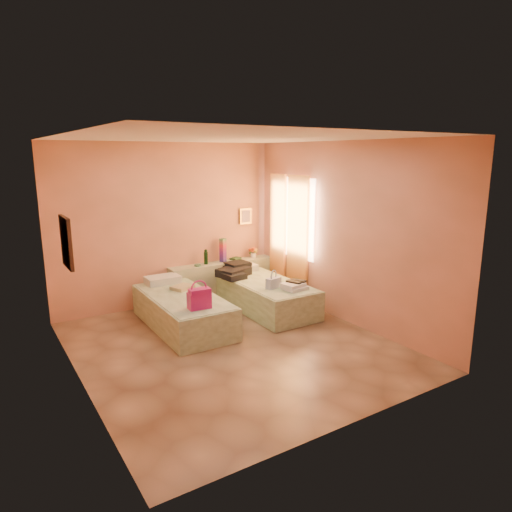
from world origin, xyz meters
The scene contains 16 objects.
ground centered at (0.00, 0.00, 0.00)m, with size 4.50×4.50×0.00m, color tan.
room_walls centered at (0.21, 0.57, 1.79)m, with size 4.02×4.51×2.81m.
headboard_ledge centered at (0.98, 2.10, 0.33)m, with size 2.05×0.30×0.65m, color #AEB998.
bed_left centered at (-0.28, 1.05, 0.25)m, with size 0.90×2.00×0.50m, color beige.
bed_right centered at (1.23, 1.05, 0.25)m, with size 0.90×2.00×0.50m, color beige.
water_bottle centered at (0.65, 2.12, 0.78)m, with size 0.07×0.07×0.26m, color #123318.
rainbow_box centered at (1.00, 2.13, 0.87)m, with size 0.10×0.10×0.43m, color #B9166F.
small_dish centered at (0.45, 2.06, 0.66)m, with size 0.12×0.12×0.03m, color #4E8F60.
green_book centered at (1.30, 2.17, 0.67)m, with size 0.20×0.14×0.03m, color #254627.
flower_vase centered at (1.67, 2.12, 0.77)m, with size 0.19×0.19×0.25m, color white.
magenta_handbag centered at (-0.32, 0.37, 0.64)m, with size 0.31×0.17×0.29m, color #B9166F.
khaki_garment centered at (-0.15, 1.36, 0.53)m, with size 0.32×0.26×0.06m, color tan.
clothes_pile centered at (1.00, 1.63, 0.59)m, with size 0.60×0.60×0.18m, color black.
blue_handbag centered at (1.11, 0.63, 0.58)m, with size 0.26×0.11×0.17m, color #3F5899.
towel_stack centered at (1.36, 0.39, 0.55)m, with size 0.35×0.30×0.10m, color silver.
sandal_pair centered at (1.42, 0.43, 0.61)m, with size 0.19×0.25×0.03m, color black.
Camera 1 is at (-2.89, -5.14, 2.59)m, focal length 32.00 mm.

